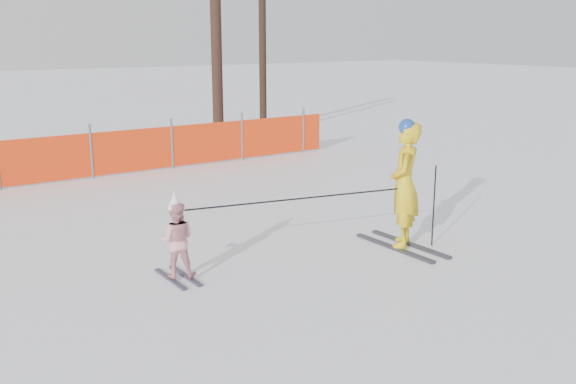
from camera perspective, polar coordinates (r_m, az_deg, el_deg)
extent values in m
plane|color=white|center=(9.10, 1.82, -6.74)|extent=(120.00, 120.00, 0.00)
cube|color=black|center=(9.99, 9.39, -4.92)|extent=(0.09, 1.63, 0.04)
cube|color=black|center=(10.22, 10.76, -4.56)|extent=(0.09, 1.63, 0.04)
imported|color=yellow|center=(9.84, 10.32, 0.64)|extent=(0.82, 0.80, 1.90)
sphere|color=navy|center=(9.69, 10.54, 5.70)|extent=(0.25, 0.25, 0.25)
cube|color=black|center=(8.79, -10.41, -7.62)|extent=(0.09, 0.89, 0.03)
cube|color=black|center=(8.87, -9.11, -7.35)|extent=(0.09, 0.89, 0.03)
imported|color=pink|center=(8.65, -9.90, -4.22)|extent=(0.63, 0.58, 1.03)
cone|color=white|center=(8.50, -10.05, -0.70)|extent=(0.19, 0.19, 0.24)
cylinder|color=black|center=(10.11, 12.83, -1.22)|extent=(0.02, 0.02, 1.27)
cylinder|color=black|center=(9.05, 0.88, -0.61)|extent=(3.18, 0.75, 0.02)
cylinder|color=#595960|center=(15.29, -17.08, 3.46)|extent=(0.06, 0.06, 1.25)
cylinder|color=#595960|center=(16.01, -10.27, 4.27)|extent=(0.06, 0.06, 1.25)
cylinder|color=#595960|center=(16.93, -4.11, 4.95)|extent=(0.06, 0.06, 1.25)
cylinder|color=#595960|center=(18.03, 1.37, 5.51)|extent=(0.06, 0.06, 1.25)
cube|color=#F6390C|center=(15.11, -19.65, 2.85)|extent=(14.56, 0.03, 1.00)
cylinder|color=#301D15|center=(20.05, -6.38, 12.65)|extent=(0.33, 0.33, 5.71)
cylinder|color=black|center=(21.12, -2.27, 11.61)|extent=(0.23, 0.23, 4.86)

